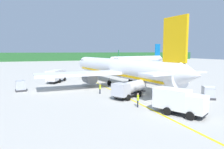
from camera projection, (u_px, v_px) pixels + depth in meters
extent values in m
cube|color=#B7B5AD|center=(128.00, 72.00, 71.78)|extent=(240.00, 320.00, 0.20)
cube|color=#28602D|center=(76.00, 57.00, 157.30)|extent=(216.00, 6.00, 6.09)
cylinder|color=white|center=(117.00, 68.00, 43.93)|extent=(8.66, 36.18, 3.80)
cone|color=white|center=(84.00, 63.00, 60.64)|extent=(3.90, 2.87, 3.61)
cone|color=white|center=(191.00, 75.00, 26.83)|extent=(3.64, 3.61, 3.23)
cube|color=#192333|center=(87.00, 61.00, 58.63)|extent=(3.53, 2.82, 0.60)
cube|color=white|center=(79.00, 74.00, 37.89)|extent=(16.14, 5.30, 0.50)
cylinder|color=slate|center=(89.00, 78.00, 40.90)|extent=(2.61, 3.47, 2.20)
cube|color=white|center=(155.00, 70.00, 46.65)|extent=(16.68, 8.48, 0.50)
cylinder|color=slate|center=(141.00, 75.00, 47.04)|extent=(2.61, 3.47, 2.20)
cube|color=#F2B20C|center=(175.00, 40.00, 28.99)|extent=(0.95, 4.41, 6.50)
cube|color=white|center=(174.00, 73.00, 29.53)|extent=(10.74, 4.58, 0.24)
cube|color=#F2B20C|center=(117.00, 72.00, 44.05)|extent=(7.98, 32.59, 0.36)
cylinder|color=black|center=(92.00, 75.00, 56.17)|extent=(0.50, 1.14, 1.10)
cylinder|color=gray|center=(92.00, 72.00, 56.08)|extent=(0.20, 0.20, 0.50)
cylinder|color=black|center=(109.00, 83.00, 41.71)|extent=(0.50, 1.14, 1.10)
cylinder|color=gray|center=(109.00, 79.00, 41.62)|extent=(0.20, 0.20, 0.50)
cylinder|color=black|center=(130.00, 81.00, 44.21)|extent=(0.50, 1.14, 1.10)
cylinder|color=gray|center=(130.00, 78.00, 44.12)|extent=(0.20, 0.20, 0.50)
cylinder|color=white|center=(138.00, 60.00, 94.12)|extent=(31.45, 14.73, 3.42)
cone|color=white|center=(110.00, 61.00, 82.66)|extent=(3.17, 3.80, 3.24)
cone|color=white|center=(161.00, 58.00, 105.77)|extent=(3.72, 3.74, 2.90)
cube|color=#192333|center=(114.00, 59.00, 83.88)|extent=(3.05, 3.48, 0.54)
cube|color=white|center=(155.00, 62.00, 89.30)|extent=(7.87, 15.01, 0.45)
cylinder|color=slate|center=(148.00, 64.00, 90.17)|extent=(3.39, 2.87, 1.98)
cube|color=white|center=(128.00, 60.00, 101.45)|extent=(10.35, 14.78, 0.45)
cylinder|color=slate|center=(129.00, 63.00, 98.68)|extent=(3.39, 2.87, 1.98)
cube|color=#0C66B2|center=(158.00, 50.00, 103.44)|extent=(3.81, 1.71, 5.84)
cube|color=white|center=(157.00, 58.00, 103.92)|extent=(6.02, 9.76, 0.22)
cube|color=#0C66B2|center=(138.00, 62.00, 94.22)|extent=(28.37, 13.42, 0.32)
cylinder|color=black|center=(119.00, 67.00, 86.25)|extent=(1.04, 0.65, 0.99)
cylinder|color=gray|center=(119.00, 65.00, 86.17)|extent=(0.18, 0.18, 0.45)
cylinder|color=black|center=(144.00, 66.00, 93.58)|extent=(1.04, 0.65, 0.99)
cylinder|color=gray|center=(144.00, 64.00, 93.50)|extent=(0.18, 0.18, 0.45)
cylinder|color=black|center=(136.00, 65.00, 97.04)|extent=(1.04, 0.65, 0.99)
cylinder|color=gray|center=(136.00, 64.00, 96.96)|extent=(0.18, 0.18, 0.45)
cylinder|color=silver|center=(117.00, 59.00, 129.84)|extent=(9.22, 23.44, 2.50)
cone|color=silver|center=(115.00, 58.00, 142.38)|extent=(2.73, 2.20, 2.38)
cone|color=silver|center=(119.00, 59.00, 117.02)|extent=(2.64, 2.63, 2.13)
cube|color=#192333|center=(115.00, 57.00, 140.88)|extent=(2.49, 2.13, 0.40)
cube|color=silver|center=(107.00, 60.00, 128.14)|extent=(10.95, 6.99, 0.33)
cylinder|color=slate|center=(110.00, 61.00, 129.54)|extent=(1.99, 2.44, 1.45)
cube|color=silver|center=(126.00, 59.00, 129.04)|extent=(10.95, 5.07, 0.33)
cylinder|color=slate|center=(123.00, 61.00, 130.17)|extent=(1.99, 2.44, 1.45)
cube|color=#19723F|center=(119.00, 54.00, 118.69)|extent=(1.06, 2.84, 4.28)
cube|color=silver|center=(119.00, 59.00, 119.04)|extent=(7.17, 3.99, 0.16)
cube|color=#19723F|center=(117.00, 60.00, 129.92)|extent=(8.42, 21.13, 0.24)
cylinder|color=black|center=(115.00, 61.00, 138.99)|extent=(0.43, 0.76, 0.72)
cylinder|color=gray|center=(115.00, 60.00, 138.93)|extent=(0.13, 0.13, 0.33)
cylinder|color=black|center=(114.00, 62.00, 128.96)|extent=(0.43, 0.76, 0.72)
cylinder|color=gray|center=(114.00, 61.00, 128.90)|extent=(0.13, 0.13, 0.33)
cylinder|color=black|center=(120.00, 62.00, 129.21)|extent=(0.43, 0.76, 0.72)
cylinder|color=gray|center=(120.00, 61.00, 129.15)|extent=(0.13, 0.13, 0.33)
cube|color=silver|center=(121.00, 90.00, 29.32)|extent=(2.66, 2.81, 1.80)
cube|color=#192333|center=(117.00, 88.00, 28.62)|extent=(0.99, 1.64, 0.94)
cylinder|color=silver|center=(134.00, 87.00, 31.91)|extent=(4.93, 3.89, 1.80)
cube|color=#262628|center=(130.00, 94.00, 31.32)|extent=(6.57, 4.69, 0.16)
cylinder|color=black|center=(128.00, 98.00, 28.98)|extent=(0.92, 0.69, 0.90)
cylinder|color=black|center=(116.00, 96.00, 30.35)|extent=(0.92, 0.69, 0.90)
cylinder|color=black|center=(140.00, 94.00, 31.34)|extent=(0.92, 0.69, 0.90)
cylinder|color=black|center=(128.00, 92.00, 32.71)|extent=(0.92, 0.69, 0.90)
cube|color=silver|center=(61.00, 75.00, 48.60)|extent=(2.80, 2.65, 1.80)
cube|color=#192333|center=(62.00, 73.00, 49.40)|extent=(1.65, 0.98, 0.94)
cube|color=white|center=(55.00, 75.00, 45.36)|extent=(4.26, 5.22, 2.19)
cube|color=#262628|center=(57.00, 80.00, 46.38)|extent=(4.58, 6.46, 0.16)
cylinder|color=black|center=(56.00, 79.00, 48.59)|extent=(0.69, 0.92, 0.90)
cylinder|color=black|center=(65.00, 79.00, 48.27)|extent=(0.69, 0.92, 0.90)
cylinder|color=black|center=(50.00, 81.00, 45.66)|extent=(0.69, 0.92, 0.90)
cylinder|color=black|center=(60.00, 81.00, 45.34)|extent=(0.69, 0.92, 0.90)
cube|color=white|center=(197.00, 104.00, 21.26)|extent=(2.79, 2.62, 1.80)
cube|color=#192333|center=(206.00, 102.00, 20.67)|extent=(1.67, 0.93, 0.94)
cube|color=white|center=(172.00, 98.00, 23.07)|extent=(3.72, 4.39, 2.20)
cube|color=#262628|center=(179.00, 110.00, 22.62)|extent=(3.98, 5.67, 0.16)
cylinder|color=black|center=(197.00, 111.00, 22.40)|extent=(0.67, 0.93, 0.90)
cylinder|color=black|center=(190.00, 116.00, 20.76)|extent=(0.67, 0.93, 0.90)
cylinder|color=black|center=(176.00, 107.00, 24.04)|extent=(0.67, 0.93, 0.90)
cylinder|color=black|center=(167.00, 111.00, 22.39)|extent=(0.67, 0.93, 0.90)
cube|color=#333338|center=(169.00, 86.00, 40.76)|extent=(1.85, 1.85, 0.30)
cube|color=silver|center=(169.00, 81.00, 40.65)|extent=(1.64, 1.64, 1.63)
cube|color=silver|center=(171.00, 78.00, 40.09)|extent=(1.60, 0.73, 0.56)
cube|color=#333338|center=(208.00, 98.00, 30.05)|extent=(2.32, 2.32, 0.30)
cube|color=#B2B7C1|center=(208.00, 92.00, 29.95)|extent=(2.04, 2.04, 1.60)
cube|color=#B2B7C1|center=(210.00, 88.00, 29.35)|extent=(1.64, 1.27, 0.56)
cube|color=#333338|center=(21.00, 90.00, 35.99)|extent=(1.95, 1.95, 0.30)
cube|color=#B2B7C1|center=(21.00, 85.00, 35.89)|extent=(1.72, 1.72, 1.55)
cube|color=#B2B7C1|center=(24.00, 81.00, 36.07)|extent=(0.82, 1.62, 0.56)
cylinder|color=#191E33|center=(138.00, 104.00, 25.56)|extent=(0.14, 0.14, 0.88)
cylinder|color=#191E33|center=(138.00, 104.00, 25.74)|extent=(0.14, 0.14, 0.88)
cube|color=#CCE519|center=(138.00, 98.00, 25.56)|extent=(0.35, 0.49, 0.66)
cube|color=silver|center=(138.00, 97.00, 25.56)|extent=(0.37, 0.50, 0.06)
sphere|color=tan|center=(138.00, 94.00, 25.51)|extent=(0.24, 0.24, 0.24)
cylinder|color=#CCE519|center=(138.00, 98.00, 25.29)|extent=(0.09, 0.09, 0.63)
cylinder|color=#CCE519|center=(138.00, 97.00, 25.83)|extent=(0.09, 0.09, 0.63)
cylinder|color=#191E33|center=(100.00, 91.00, 33.85)|extent=(0.14, 0.14, 0.82)
cylinder|color=#191E33|center=(100.00, 91.00, 33.68)|extent=(0.14, 0.14, 0.82)
cube|color=#CCE519|center=(100.00, 87.00, 33.68)|extent=(0.26, 0.46, 0.62)
cube|color=silver|center=(100.00, 87.00, 33.68)|extent=(0.27, 0.47, 0.06)
sphere|color=tan|center=(100.00, 84.00, 33.63)|extent=(0.22, 0.22, 0.22)
cylinder|color=#CCE519|center=(100.00, 87.00, 33.94)|extent=(0.09, 0.09, 0.59)
cylinder|color=#CCE519|center=(100.00, 87.00, 33.42)|extent=(0.09, 0.09, 0.59)
cube|color=yellow|center=(109.00, 89.00, 38.40)|extent=(0.30, 60.00, 0.01)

